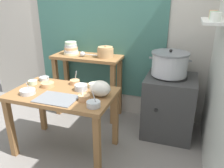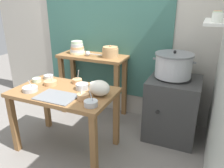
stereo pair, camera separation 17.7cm
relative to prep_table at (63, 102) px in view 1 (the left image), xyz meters
name	(u,v)px [view 1 (the left image)]	position (x,y,z in m)	size (l,w,h in m)	color
ground_plane	(80,149)	(0.14, 0.03, -0.61)	(9.00, 9.00, 0.00)	gray
wall_back	(116,24)	(0.22, 1.13, 0.69)	(4.40, 0.12, 2.60)	#B2ADA3
prep_table	(63,102)	(0.00, 0.00, 0.00)	(1.10, 0.66, 0.72)	olive
back_shelf_table	(87,71)	(-0.11, 0.86, 0.07)	(0.96, 0.40, 0.90)	olive
stove_block	(169,105)	(1.06, 0.73, -0.23)	(0.60, 0.61, 0.78)	#383838
steamer_pot	(170,64)	(1.02, 0.75, 0.31)	(0.49, 0.44, 0.31)	#B7BABF
clay_pot	(105,52)	(0.17, 0.86, 0.36)	(0.22, 0.22, 0.16)	tan
bowl_stack_enamel	(71,49)	(-0.35, 0.87, 0.37)	(0.21, 0.21, 0.18)	beige
ladle	(83,54)	(-0.13, 0.80, 0.33)	(0.26, 0.07, 0.07)	#B7BABF
serving_tray	(57,99)	(0.03, -0.17, 0.12)	(0.40, 0.28, 0.01)	slate
plastic_bag	(100,88)	(0.41, 0.04, 0.19)	(0.22, 0.18, 0.16)	silver
prep_bowl_0	(75,82)	(0.02, 0.25, 0.14)	(0.11, 0.11, 0.16)	tan
prep_bowl_1	(48,84)	(-0.23, 0.08, 0.14)	(0.15, 0.15, 0.14)	tan
prep_bowl_2	(28,91)	(-0.32, -0.15, 0.14)	(0.16, 0.16, 0.14)	#B7BABF
prep_bowl_3	(81,87)	(0.16, 0.11, 0.15)	(0.14, 0.14, 0.06)	#B7BABF
prep_bowl_4	(84,97)	(0.30, -0.10, 0.14)	(0.11, 0.11, 0.14)	tan
prep_bowl_5	(33,82)	(-0.44, 0.10, 0.14)	(0.10, 0.10, 0.04)	#B7D1AD
prep_bowl_6	(94,104)	(0.44, -0.20, 0.14)	(0.13, 0.13, 0.17)	#B7BABF
prep_bowl_7	(94,85)	(0.26, 0.24, 0.14)	(0.13, 0.13, 0.04)	beige
prep_bowl_8	(44,78)	(-0.39, 0.25, 0.13)	(0.11, 0.11, 0.04)	#B7BABF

